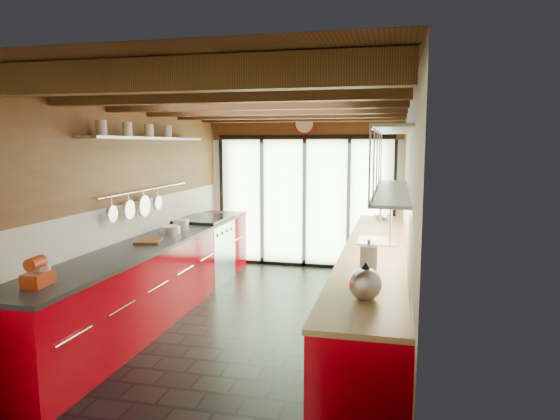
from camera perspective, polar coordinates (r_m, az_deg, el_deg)
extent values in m
plane|color=black|center=(5.90, -2.10, -12.59)|extent=(5.50, 5.50, 0.00)
plane|color=silver|center=(8.26, 2.88, 2.46)|extent=(3.20, 0.00, 3.20)
plane|color=silver|center=(3.07, -15.92, -6.56)|extent=(3.20, 0.00, 3.20)
plane|color=silver|center=(6.21, -16.56, 0.46)|extent=(0.00, 5.50, 5.50)
plane|color=silver|center=(5.40, 14.45, -0.49)|extent=(0.00, 5.50, 5.50)
plane|color=#472814|center=(5.57, -2.23, 13.39)|extent=(5.50, 5.50, 0.00)
cube|color=#593316|center=(3.45, -12.50, 14.82)|extent=(3.14, 0.14, 0.22)
cube|color=#593316|center=(4.28, -7.15, 13.50)|extent=(3.14, 0.14, 0.22)
cube|color=#593316|center=(5.13, -3.59, 12.54)|extent=(3.14, 0.14, 0.22)
cube|color=#593316|center=(5.99, -1.06, 11.83)|extent=(3.14, 0.14, 0.22)
cube|color=#593316|center=(6.87, 0.82, 11.29)|extent=(3.14, 0.14, 0.22)
cube|color=#593316|center=(7.75, 2.27, 10.86)|extent=(3.14, 0.14, 0.22)
cube|color=brown|center=(8.19, 2.88, 9.77)|extent=(3.14, 0.06, 0.50)
plane|color=brown|center=(6.32, -15.66, 6.76)|extent=(0.00, 4.90, 4.90)
plane|color=#C6EAAD|center=(8.27, 2.85, 0.90)|extent=(2.90, 0.00, 2.90)
cube|color=black|center=(8.63, -6.68, 1.14)|extent=(0.05, 0.04, 2.15)
cube|color=black|center=(8.12, 12.95, 0.59)|extent=(0.05, 0.04, 2.15)
cube|color=black|center=(8.22, 2.79, 0.86)|extent=(0.06, 0.05, 2.15)
cube|color=black|center=(8.17, 2.84, 8.37)|extent=(2.90, 0.05, 0.06)
cylinder|color=#B1110E|center=(8.15, 2.83, 9.78)|extent=(0.34, 0.04, 0.34)
cylinder|color=beige|center=(8.13, 2.80, 9.79)|extent=(0.28, 0.02, 0.28)
cube|color=#B4000D|center=(6.21, -13.64, -7.51)|extent=(0.65, 5.00, 0.88)
cube|color=black|center=(6.11, -13.77, -3.34)|extent=(0.68, 5.00, 0.04)
cube|color=silver|center=(7.50, -8.64, -4.79)|extent=(0.66, 0.90, 0.90)
cube|color=black|center=(7.41, -8.72, -1.09)|extent=(0.65, 0.90, 0.06)
cube|color=#B4000D|center=(5.58, 10.78, -9.16)|extent=(0.65, 5.00, 0.88)
cube|color=#987A4A|center=(5.47, 10.90, -4.54)|extent=(0.68, 5.00, 0.04)
cube|color=white|center=(5.98, 7.76, -7.95)|extent=(0.02, 0.60, 0.84)
cube|color=silver|center=(5.85, 11.07, -3.49)|extent=(0.45, 0.52, 0.02)
cylinder|color=silver|center=(5.82, 12.54, -1.85)|extent=(0.02, 0.02, 0.34)
torus|color=silver|center=(5.80, 11.99, -0.17)|extent=(0.14, 0.02, 0.14)
plane|color=silver|center=(5.65, 11.11, 5.56)|extent=(0.00, 3.00, 3.00)
cube|color=#9EA0A5|center=(5.67, 12.74, 2.13)|extent=(0.34, 3.00, 0.03)
cube|color=#9EA0A5|center=(5.65, 12.94, 8.91)|extent=(0.34, 3.00, 0.03)
cylinder|color=silver|center=(6.42, -14.83, 2.28)|extent=(0.02, 2.20, 0.02)
cube|color=silver|center=(6.27, -14.73, 7.93)|extent=(0.28, 2.60, 0.03)
cylinder|color=silver|center=(5.64, -18.68, -0.41)|extent=(0.04, 0.18, 0.18)
cylinder|color=silver|center=(5.94, -16.91, 0.05)|extent=(0.04, 0.22, 0.22)
cylinder|color=silver|center=(6.24, -15.31, 0.46)|extent=(0.04, 0.26, 0.26)
cylinder|color=silver|center=(6.55, -13.86, 0.83)|extent=(0.04, 0.18, 0.18)
cube|color=#B92D0E|center=(4.41, -25.91, -7.08)|extent=(0.18, 0.28, 0.11)
cylinder|color=#B92D0E|center=(4.37, -26.17, -5.46)|extent=(0.12, 0.18, 0.10)
cylinder|color=silver|center=(4.44, -25.56, -6.47)|extent=(0.15, 0.15, 0.11)
cylinder|color=silver|center=(6.67, -11.24, -1.63)|extent=(0.22, 0.22, 0.13)
cylinder|color=silver|center=(6.39, -12.43, -2.22)|extent=(0.30, 0.30, 0.10)
cube|color=brown|center=(5.90, -14.78, -3.41)|extent=(0.37, 0.44, 0.03)
sphere|color=silver|center=(3.69, 9.72, -8.19)|extent=(0.29, 0.29, 0.24)
cone|color=black|center=(3.66, 9.77, -6.22)|extent=(0.11, 0.11, 0.07)
cylinder|color=silver|center=(3.81, 9.85, -7.50)|extent=(0.05, 0.09, 0.05)
cylinder|color=white|center=(4.04, 10.06, -6.31)|extent=(0.15, 0.15, 0.30)
cylinder|color=silver|center=(4.00, 10.12, -3.72)|extent=(0.03, 0.03, 0.06)
imported|color=silver|center=(4.74, 10.52, -4.90)|extent=(0.10, 0.10, 0.20)
imported|color=silver|center=(7.60, 11.54, -0.81)|extent=(0.28, 0.28, 0.05)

